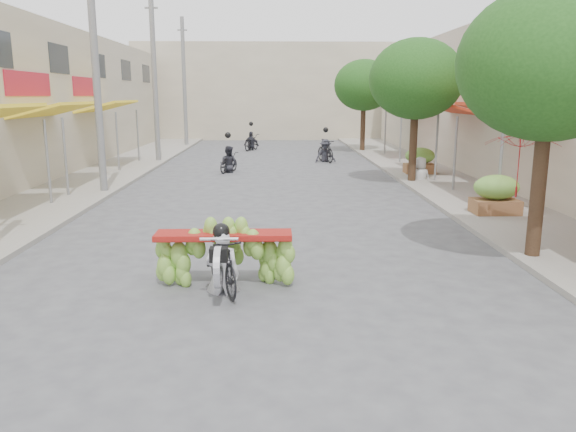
# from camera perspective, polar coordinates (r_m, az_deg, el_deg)

# --- Properties ---
(ground) EXTENTS (120.00, 120.00, 0.00)m
(ground) POSITION_cam_1_polar(r_m,az_deg,el_deg) (7.35, -3.64, -13.81)
(ground) COLOR #54555A
(ground) RESTS_ON ground
(sidewalk_left) EXTENTS (4.00, 60.00, 0.12)m
(sidewalk_left) POSITION_cam_1_polar(r_m,az_deg,el_deg) (23.02, -19.87, 3.53)
(sidewalk_left) COLOR gray
(sidewalk_left) RESTS_ON ground
(sidewalk_right) EXTENTS (4.00, 60.00, 0.12)m
(sidewalk_right) POSITION_cam_1_polar(r_m,az_deg,el_deg) (22.84, 15.75, 3.74)
(sidewalk_right) COLOR gray
(sidewalk_right) RESTS_ON ground
(far_building) EXTENTS (20.00, 6.00, 7.00)m
(far_building) POSITION_cam_1_polar(r_m,az_deg,el_deg) (44.61, -1.80, 12.49)
(far_building) COLOR #BAAD93
(far_building) RESTS_ON ground
(utility_pole_mid) EXTENTS (0.60, 0.24, 8.00)m
(utility_pole_mid) POSITION_cam_1_polar(r_m,az_deg,el_deg) (19.47, -18.95, 13.89)
(utility_pole_mid) COLOR slate
(utility_pole_mid) RESTS_ON ground
(utility_pole_far) EXTENTS (0.60, 0.24, 8.00)m
(utility_pole_far) POSITION_cam_1_polar(r_m,az_deg,el_deg) (28.20, -13.40, 13.46)
(utility_pole_far) COLOR slate
(utility_pole_far) RESTS_ON ground
(utility_pole_back) EXTENTS (0.60, 0.24, 8.00)m
(utility_pole_back) POSITION_cam_1_polar(r_m,az_deg,el_deg) (37.05, -10.49, 13.19)
(utility_pole_back) COLOR slate
(utility_pole_back) RESTS_ON ground
(street_tree_near) EXTENTS (3.40, 3.40, 5.25)m
(street_tree_near) POSITION_cam_1_polar(r_m,az_deg,el_deg) (11.78, 25.08, 13.81)
(street_tree_near) COLOR #3A2719
(street_tree_near) RESTS_ON ground
(street_tree_mid) EXTENTS (3.40, 3.40, 5.25)m
(street_tree_mid) POSITION_cam_1_polar(r_m,az_deg,el_deg) (21.24, 12.89, 13.37)
(street_tree_mid) COLOR #3A2719
(street_tree_mid) RESTS_ON ground
(street_tree_far) EXTENTS (3.40, 3.40, 5.25)m
(street_tree_far) POSITION_cam_1_polar(r_m,az_deg,el_deg) (33.01, 7.72, 13.01)
(street_tree_far) COLOR #3A2719
(street_tree_far) RESTS_ON ground
(produce_crate_mid) EXTENTS (1.20, 0.88, 1.16)m
(produce_crate_mid) POSITION_cam_1_polar(r_m,az_deg,el_deg) (15.95, 20.39, 2.35)
(produce_crate_mid) COLOR brown
(produce_crate_mid) RESTS_ON ground
(produce_crate_far) EXTENTS (1.20, 0.88, 1.16)m
(produce_crate_far) POSITION_cam_1_polar(r_m,az_deg,el_deg) (23.50, 13.26, 5.70)
(produce_crate_far) COLOR brown
(produce_crate_far) RESTS_ON ground
(banana_motorbike) EXTENTS (2.32, 1.84, 1.97)m
(banana_motorbike) POSITION_cam_1_polar(r_m,az_deg,el_deg) (9.48, -6.63, -3.48)
(banana_motorbike) COLOR black
(banana_motorbike) RESTS_ON ground
(market_umbrella) EXTENTS (2.24, 2.24, 1.56)m
(market_umbrella) POSITION_cam_1_polar(r_m,az_deg,el_deg) (14.35, 22.75, 7.88)
(market_umbrella) COLOR #AF171B
(market_umbrella) RESTS_ON ground
(pedestrian) EXTENTS (0.90, 0.61, 1.70)m
(pedestrian) POSITION_cam_1_polar(r_m,az_deg,el_deg) (21.67, 13.35, 5.87)
(pedestrian) COLOR silver
(pedestrian) RESTS_ON ground
(bg_motorbike_a) EXTENTS (1.04, 1.59, 1.95)m
(bg_motorbike_a) POSITION_cam_1_polar(r_m,az_deg,el_deg) (24.13, -6.09, 6.24)
(bg_motorbike_a) COLOR black
(bg_motorbike_a) RESTS_ON ground
(bg_motorbike_b) EXTENTS (1.17, 1.99, 1.95)m
(bg_motorbike_b) POSITION_cam_1_polar(r_m,az_deg,el_deg) (27.80, 3.83, 7.17)
(bg_motorbike_b) COLOR black
(bg_motorbike_b) RESTS_ON ground
(bg_motorbike_c) EXTENTS (1.21, 1.80, 1.95)m
(bg_motorbike_c) POSITION_cam_1_polar(r_m,az_deg,el_deg) (33.85, -3.76, 7.99)
(bg_motorbike_c) COLOR black
(bg_motorbike_c) RESTS_ON ground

